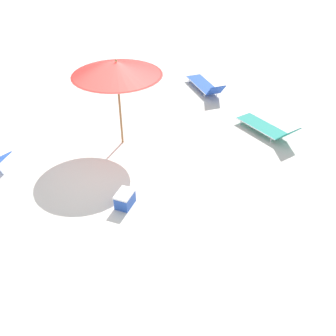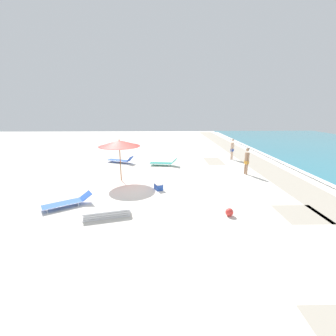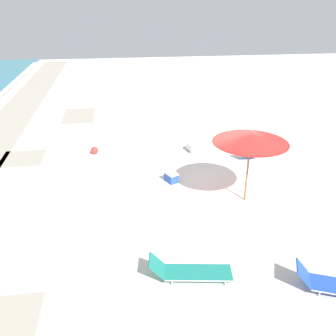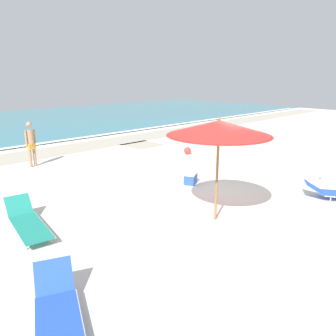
% 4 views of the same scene
% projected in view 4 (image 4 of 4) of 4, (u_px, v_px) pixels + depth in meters
% --- Properties ---
extents(ground_plane, '(60.00, 60.00, 0.16)m').
position_uv_depth(ground_plane, '(217.00, 202.00, 9.45)').
color(ground_plane, silver).
extents(beach_umbrella, '(2.44, 2.44, 2.52)m').
position_uv_depth(beach_umbrella, '(219.00, 128.00, 7.49)').
color(beach_umbrella, olive).
rests_on(beach_umbrella, ground_plane).
extents(lounger_stack, '(1.06, 1.98, 0.32)m').
position_uv_depth(lounger_stack, '(293.00, 173.00, 11.37)').
color(lounger_stack, white).
rests_on(lounger_stack, ground_plane).
extents(sun_lounger_under_umbrella, '(0.90, 2.11, 0.58)m').
position_uv_depth(sun_lounger_under_umbrella, '(27.00, 222.00, 7.44)').
color(sun_lounger_under_umbrella, '#1E8475').
rests_on(sun_lounger_under_umbrella, ground_plane).
extents(sun_lounger_near_water_left, '(1.41, 2.28, 0.60)m').
position_uv_depth(sun_lounger_near_water_left, '(59.00, 323.00, 4.40)').
color(sun_lounger_near_water_left, blue).
rests_on(sun_lounger_near_water_left, ground_plane).
extents(beachgoer_wading_adult, '(0.44, 0.27, 1.76)m').
position_uv_depth(beachgoer_wading_adult, '(31.00, 141.00, 12.61)').
color(beachgoer_wading_adult, '#A37A5B').
rests_on(beachgoer_wading_adult, ground_plane).
extents(beach_ball, '(0.32, 0.32, 0.32)m').
position_uv_depth(beach_ball, '(187.00, 151.00, 14.89)').
color(beach_ball, red).
rests_on(beach_ball, ground_plane).
extents(cooler_box, '(0.60, 0.54, 0.37)m').
position_uv_depth(cooler_box, '(191.00, 178.00, 10.76)').
color(cooler_box, blue).
rests_on(cooler_box, ground_plane).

